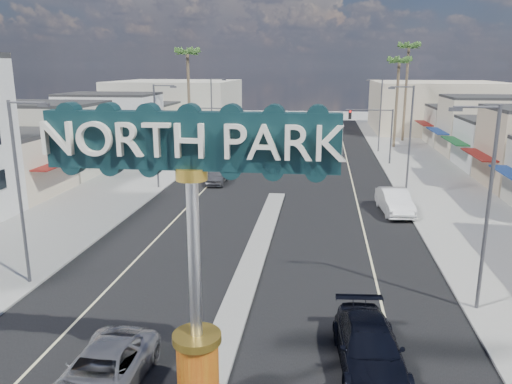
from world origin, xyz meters
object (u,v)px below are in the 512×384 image
(gateway_sign, at_px, (193,230))
(streetlight_l_mid, at_px, (158,131))
(suv_right, at_px, (369,347))
(streetlight_r_far, at_px, (379,111))
(streetlight_r_near, at_px, (485,200))
(car_parked_left, at_px, (217,176))
(streetlight_r_mid, at_px, (408,136))
(palm_right_far, at_px, (409,52))
(streetlight_l_far, at_px, (213,110))
(suv_left, at_px, (102,373))
(traffic_signal_right, at_px, (375,125))
(streetlight_l_near, at_px, (22,185))
(palm_right_mid, at_px, (399,65))
(traffic_signal_left, at_px, (209,123))
(car_parked_right, at_px, (395,201))
(palm_left_far, at_px, (188,57))

(gateway_sign, relative_size, streetlight_l_mid, 1.02)
(streetlight_l_mid, xyz_separation_m, suv_right, (15.92, -25.01, -4.27))
(streetlight_r_far, bearing_deg, streetlight_r_near, -90.00)
(streetlight_r_far, distance_m, car_parked_left, 25.78)
(gateway_sign, bearing_deg, car_parked_left, 100.89)
(gateway_sign, xyz_separation_m, streetlight_r_mid, (10.43, 28.02, -0.86))
(streetlight_r_mid, bearing_deg, palm_right_far, 81.88)
(streetlight_l_far, relative_size, suv_left, 1.70)
(gateway_sign, xyz_separation_m, streetlight_r_far, (10.43, 50.02, -0.86))
(traffic_signal_right, xyz_separation_m, car_parked_left, (-15.06, -11.48, -3.56))
(traffic_signal_right, xyz_separation_m, streetlight_r_far, (1.25, 8.01, 0.79))
(streetlight_l_near, distance_m, streetlight_l_mid, 20.00)
(palm_right_mid, bearing_deg, streetlight_r_near, -93.19)
(traffic_signal_left, height_order, suv_right, traffic_signal_left)
(streetlight_r_mid, height_order, car_parked_right, streetlight_r_mid)
(car_parked_right, bearing_deg, traffic_signal_right, 83.67)
(suv_left, bearing_deg, streetlight_r_far, 75.41)
(streetlight_l_near, bearing_deg, palm_right_far, 63.94)
(streetlight_r_mid, distance_m, palm_right_far, 33.14)
(streetlight_r_far, height_order, suv_right, streetlight_r_far)
(streetlight_l_mid, xyz_separation_m, suv_left, (7.10, -27.65, -4.33))
(gateway_sign, distance_m, traffic_signal_right, 43.04)
(gateway_sign, relative_size, streetlight_r_far, 1.02)
(car_parked_right, bearing_deg, palm_right_mid, 76.88)
(streetlight_l_mid, bearing_deg, streetlight_r_mid, 0.00)
(traffic_signal_right, xyz_separation_m, streetlight_r_mid, (1.25, -13.99, 0.79))
(palm_right_far, height_order, suv_left, palm_right_far)
(palm_right_far, bearing_deg, streetlight_l_mid, -128.48)
(streetlight_r_near, xyz_separation_m, car_parked_right, (-1.43, 14.98, -4.18))
(streetlight_l_far, relative_size, palm_right_far, 0.64)
(streetlight_r_mid, bearing_deg, palm_left_far, 139.52)
(streetlight_l_far, bearing_deg, palm_right_mid, 9.69)
(palm_left_far, relative_size, suv_left, 2.47)
(streetlight_l_far, distance_m, streetlight_r_mid, 30.32)
(palm_right_mid, bearing_deg, suv_right, -98.38)
(streetlight_l_near, relative_size, streetlight_l_mid, 1.00)
(gateway_sign, xyz_separation_m, suv_left, (-3.34, 0.37, -5.19))
(streetlight_l_near, bearing_deg, palm_right_mid, 63.01)
(streetlight_l_far, distance_m, suv_left, 50.34)
(streetlight_r_mid, bearing_deg, streetlight_r_far, 90.00)
(streetlight_r_near, relative_size, palm_right_far, 0.64)
(streetlight_r_near, bearing_deg, car_parked_right, 95.47)
(traffic_signal_right, bearing_deg, streetlight_r_mid, -84.90)
(traffic_signal_left, bearing_deg, streetlight_l_near, -92.10)
(traffic_signal_right, bearing_deg, suv_right, -95.42)
(streetlight_l_near, distance_m, car_parked_left, 23.38)
(palm_left_far, bearing_deg, car_parked_left, -67.83)
(streetlight_l_near, height_order, palm_left_far, palm_left_far)
(traffic_signal_right, height_order, car_parked_right, traffic_signal_right)
(palm_left_far, bearing_deg, streetlight_r_mid, -40.48)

